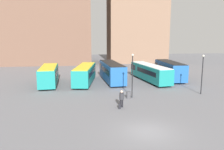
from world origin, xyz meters
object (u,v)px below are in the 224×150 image
(lamp_post_0, at_px, (202,71))
(trash_bin, at_px, (128,95))
(bus_2, at_px, (111,71))
(lamp_post_1, at_px, (132,72))
(bus_4, at_px, (170,70))
(bus_0, at_px, (49,75))
(traveler, at_px, (122,97))
(bus_1, at_px, (85,73))
(bus_3, at_px, (149,72))
(suitcase, at_px, (120,106))

(lamp_post_0, bearing_deg, trash_bin, -175.71)
(bus_2, distance_m, lamp_post_1, 10.84)
(trash_bin, bearing_deg, bus_4, 49.33)
(trash_bin, bearing_deg, bus_0, 138.59)
(lamp_post_0, distance_m, trash_bin, 10.26)
(bus_0, xyz_separation_m, traveler, (9.36, -12.86, -0.47))
(traveler, bearing_deg, bus_1, 20.15)
(bus_3, bearing_deg, bus_4, -82.02)
(lamp_post_0, bearing_deg, traveler, -160.27)
(bus_4, bearing_deg, bus_1, 97.61)
(bus_1, distance_m, bus_3, 10.99)
(bus_1, distance_m, lamp_post_1, 11.48)
(bus_0, xyz_separation_m, bus_1, (5.66, 0.59, -0.02))
(lamp_post_1, bearing_deg, suitcase, -119.06)
(bus_3, bearing_deg, bus_0, 85.38)
(bus_0, bearing_deg, lamp_post_0, -116.42)
(suitcase, relative_size, lamp_post_0, 0.15)
(lamp_post_1, xyz_separation_m, trash_bin, (-0.51, -0.29, -2.79))
(traveler, bearing_deg, suitcase, 151.06)
(bus_4, bearing_deg, bus_2, 95.35)
(bus_4, distance_m, trash_bin, 15.22)
(bus_4, bearing_deg, traveler, 144.99)
(lamp_post_0, height_order, lamp_post_1, lamp_post_1)
(bus_2, xyz_separation_m, lamp_post_1, (1.17, -10.67, 1.50))
(bus_1, bearing_deg, bus_4, -75.94)
(bus_0, xyz_separation_m, bus_4, (20.70, 1.97, 0.12))
(bus_0, bearing_deg, bus_3, -90.50)
(bus_3, relative_size, traveler, 6.49)
(bus_2, height_order, trash_bin, bus_2)
(trash_bin, bearing_deg, traveler, -113.61)
(bus_0, distance_m, lamp_post_1, 14.71)
(traveler, bearing_deg, trash_bin, -18.84)
(bus_2, relative_size, lamp_post_1, 2.03)
(bus_4, xyz_separation_m, traveler, (-11.34, -14.83, -0.59))
(traveler, relative_size, lamp_post_1, 0.34)
(bus_1, relative_size, bus_3, 0.91)
(suitcase, bearing_deg, bus_3, -23.42)
(lamp_post_1, bearing_deg, traveler, -118.48)
(bus_2, xyz_separation_m, traveler, (-0.79, -14.28, -0.62))
(bus_2, xyz_separation_m, bus_3, (6.50, -0.58, -0.18))
(bus_1, height_order, suitcase, bus_1)
(bus_0, xyz_separation_m, trash_bin, (10.82, -9.54, -1.14))
(bus_4, height_order, suitcase, bus_4)
(bus_0, relative_size, lamp_post_0, 1.79)
(bus_1, xyz_separation_m, trash_bin, (5.15, -10.13, -1.12))
(lamp_post_0, height_order, trash_bin, lamp_post_0)
(bus_2, bearing_deg, suitcase, 171.89)
(bus_0, bearing_deg, suitcase, -149.08)
(lamp_post_0, xyz_separation_m, trash_bin, (-9.89, -0.74, -2.65))
(bus_1, height_order, traveler, bus_1)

